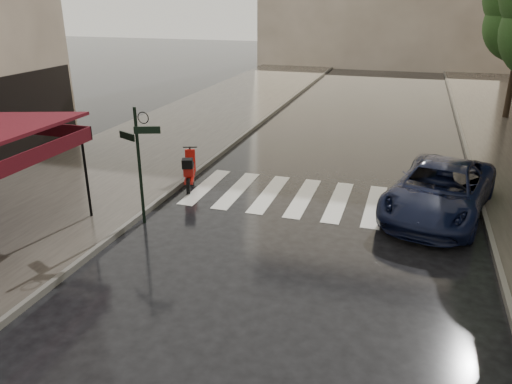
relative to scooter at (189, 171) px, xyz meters
The scene contains 8 objects.
ground 5.99m from the scooter, 78.69° to the right, with size 120.00×120.00×0.00m, color black.
sidewalk_near 7.01m from the scooter, 118.44° to the left, with size 6.00×60.00×0.12m, color #38332D.
curb_near 6.17m from the scooter, 92.61° to the left, with size 0.12×60.00×0.16m, color #595651.
curb_far 10.60m from the scooter, 35.50° to the left, with size 0.12×60.00×0.16m, color #595651.
crosswalk 4.18m from the scooter, ahead, with size 7.85×3.20×0.01m.
signpost 3.14m from the scooter, 90.46° to the right, with size 1.17×0.29×3.10m.
scooter is the anchor object (origin of this frame).
parked_car 7.40m from the scooter, ahead, with size 2.35×5.09×1.41m, color black.
Camera 1 is at (5.23, -7.61, 5.60)m, focal length 35.00 mm.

